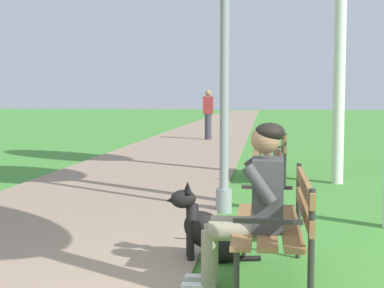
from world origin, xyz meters
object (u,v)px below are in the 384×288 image
object	(u,v)px
park_bench_mid	(273,150)
pedestrian_distant	(208,115)
person_seated_on_near_bench	(252,200)
dog_black	(210,233)
park_bench_near	(280,217)
lamp_post_near	(225,14)

from	to	relation	value
park_bench_mid	pedestrian_distant	world-z (taller)	pedestrian_distant
person_seated_on_near_bench	dog_black	bearing A→B (deg)	118.24
pedestrian_distant	person_seated_on_near_bench	bearing A→B (deg)	-83.03
park_bench_mid	pedestrian_distant	size ratio (longest dim) A/B	0.91
park_bench_mid	pedestrian_distant	xyz separation A→B (m)	(-1.98, 8.52, 0.33)
person_seated_on_near_bench	park_bench_near	bearing A→B (deg)	48.43
park_bench_mid	dog_black	world-z (taller)	park_bench_mid
park_bench_mid	dog_black	bearing A→B (deg)	-96.93
dog_black	lamp_post_near	xyz separation A→B (m)	(-0.03, 2.13, 2.17)
park_bench_near	person_seated_on_near_bench	world-z (taller)	person_seated_on_near_bench
park_bench_near	dog_black	world-z (taller)	park_bench_near
dog_black	pedestrian_distant	xyz separation A→B (m)	(-1.37, 13.54, 0.58)
person_seated_on_near_bench	lamp_post_near	size ratio (longest dim) A/B	0.27
lamp_post_near	person_seated_on_near_bench	bearing A→B (deg)	-81.76
dog_black	lamp_post_near	size ratio (longest dim) A/B	0.18
park_bench_mid	dog_black	size ratio (longest dim) A/B	1.82
person_seated_on_near_bench	pedestrian_distant	bearing A→B (deg)	96.97
park_bench_near	pedestrian_distant	xyz separation A→B (m)	(-1.95, 14.00, 0.33)
dog_black	lamp_post_near	world-z (taller)	lamp_post_near
park_bench_near	dog_black	distance (m)	0.78
park_bench_near	person_seated_on_near_bench	distance (m)	0.35
person_seated_on_near_bench	lamp_post_near	world-z (taller)	lamp_post_near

